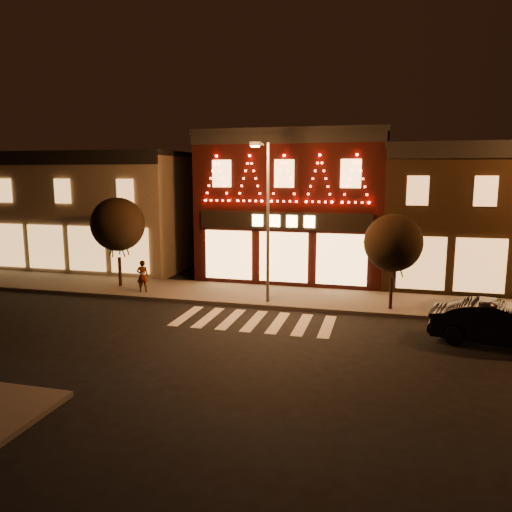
% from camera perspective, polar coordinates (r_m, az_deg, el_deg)
% --- Properties ---
extents(ground, '(120.00, 120.00, 0.00)m').
position_cam_1_polar(ground, '(16.97, -3.71, -11.29)').
color(ground, black).
rests_on(ground, ground).
extents(sidewalk_far, '(44.00, 4.00, 0.15)m').
position_cam_1_polar(sidewalk_far, '(23.99, 6.91, -4.91)').
color(sidewalk_far, '#47423D').
rests_on(sidewalk_far, ground).
extents(building_left, '(12.20, 8.28, 7.30)m').
position_cam_1_polar(building_left, '(34.26, -17.27, 5.13)').
color(building_left, '#6D634D').
rests_on(building_left, ground).
extents(building_pulp, '(10.20, 8.34, 8.30)m').
position_cam_1_polar(building_pulp, '(29.51, 4.78, 5.87)').
color(building_pulp, black).
rests_on(building_pulp, ground).
extents(building_right_a, '(9.20, 8.28, 7.50)m').
position_cam_1_polar(building_right_a, '(29.46, 23.35, 4.34)').
color(building_right_a, black).
rests_on(building_right_a, ground).
extents(streetlamp_mid, '(0.54, 1.65, 7.20)m').
position_cam_1_polar(streetlamp_mid, '(22.10, 1.18, 5.24)').
color(streetlamp_mid, '#59595E').
rests_on(streetlamp_mid, sidewalk_far).
extents(tree_left, '(2.78, 2.78, 4.64)m').
position_cam_1_polar(tree_left, '(26.68, -15.61, 3.52)').
color(tree_left, black).
rests_on(tree_left, sidewalk_far).
extents(tree_right, '(2.49, 2.49, 4.17)m').
position_cam_1_polar(tree_right, '(22.05, 15.50, 1.46)').
color(tree_right, black).
rests_on(tree_right, sidewalk_far).
extents(dark_sedan, '(4.85, 2.49, 1.52)m').
position_cam_1_polar(dark_sedan, '(19.59, 26.13, -7.06)').
color(dark_sedan, black).
rests_on(dark_sedan, ground).
extents(pedestrian, '(0.67, 0.53, 1.61)m').
position_cam_1_polar(pedestrian, '(25.34, -12.90, -2.27)').
color(pedestrian, gray).
rests_on(pedestrian, sidewalk_far).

